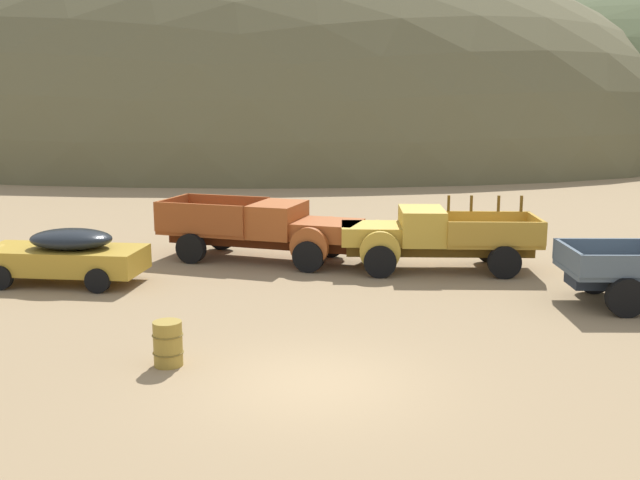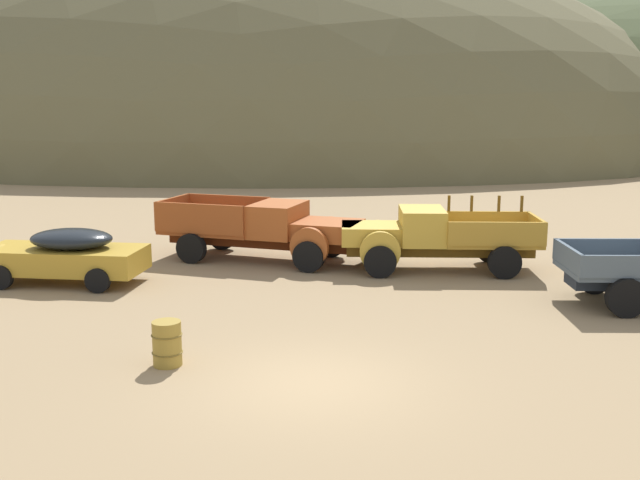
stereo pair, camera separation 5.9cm
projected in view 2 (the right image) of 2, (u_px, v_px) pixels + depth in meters
ground_plane at (312, 383)px, 13.79m from camera, size 300.00×300.00×0.00m
hill_far_right at (205, 151)px, 72.20m from camera, size 88.23×58.42×39.49m
car_mustard at (59, 255)px, 21.07m from camera, size 4.92×2.38×1.57m
truck_oxide_orange at (274, 230)px, 23.83m from camera, size 6.63×3.01×1.91m
truck_faded_yellow at (425, 238)px, 22.62m from camera, size 6.18×3.22×2.16m
oil_drum_foreground at (167, 343)px, 14.63m from camera, size 0.61×0.61×0.90m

